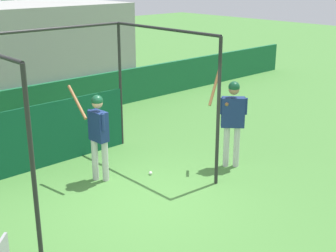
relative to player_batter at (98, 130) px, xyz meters
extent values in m
plane|color=#477F38|center=(0.14, -1.36, -1.09)|extent=(60.00, 60.00, 0.00)
cube|color=#196038|center=(0.14, 4.32, -0.54)|extent=(24.00, 0.12, 1.11)
cube|color=#195B33|center=(0.41, 4.78, 0.07)|extent=(0.45, 0.40, 0.10)
cube|color=#195B33|center=(0.41, 4.96, 0.30)|extent=(0.45, 0.06, 0.40)
cube|color=#195B33|center=(0.96, 4.78, 0.07)|extent=(0.45, 0.40, 0.10)
cube|color=#195B33|center=(0.96, 4.96, 0.30)|extent=(0.45, 0.06, 0.40)
cube|color=#195B33|center=(1.51, 4.78, 0.07)|extent=(0.45, 0.40, 0.10)
cube|color=#195B33|center=(1.51, 4.96, 0.30)|extent=(0.45, 0.06, 0.40)
cube|color=#195B33|center=(2.06, 4.78, 0.07)|extent=(0.45, 0.40, 0.10)
cube|color=#195B33|center=(2.06, 4.96, 0.30)|extent=(0.45, 0.06, 0.40)
cube|color=#195B33|center=(2.61, 4.78, 0.07)|extent=(0.45, 0.40, 0.10)
cube|color=#195B33|center=(2.61, 4.96, 0.30)|extent=(0.45, 0.06, 0.40)
cube|color=#195B33|center=(3.16, 4.78, 0.07)|extent=(0.45, 0.40, 0.10)
cube|color=#195B33|center=(3.16, 4.96, 0.30)|extent=(0.45, 0.06, 0.40)
cube|color=#195B33|center=(3.71, 4.78, 0.07)|extent=(0.45, 0.40, 0.10)
cube|color=#195B33|center=(3.71, 4.96, 0.30)|extent=(0.45, 0.06, 0.40)
cube|color=#195B33|center=(0.96, 5.58, 0.47)|extent=(0.45, 0.40, 0.10)
cube|color=#195B33|center=(0.96, 5.76, 0.70)|extent=(0.45, 0.06, 0.40)
cube|color=#195B33|center=(1.51, 5.58, 0.47)|extent=(0.45, 0.40, 0.10)
cube|color=#195B33|center=(1.51, 5.76, 0.70)|extent=(0.45, 0.06, 0.40)
cube|color=#195B33|center=(2.06, 5.58, 0.47)|extent=(0.45, 0.40, 0.10)
cube|color=#195B33|center=(2.06, 5.76, 0.70)|extent=(0.45, 0.06, 0.40)
cube|color=#195B33|center=(2.61, 5.58, 0.47)|extent=(0.45, 0.40, 0.10)
cube|color=#195B33|center=(2.61, 5.76, 0.70)|extent=(0.45, 0.06, 0.40)
cube|color=#195B33|center=(3.16, 5.58, 0.47)|extent=(0.45, 0.40, 0.10)
cube|color=#195B33|center=(3.16, 5.76, 0.70)|extent=(0.45, 0.06, 0.40)
cube|color=#195B33|center=(3.71, 5.58, 0.47)|extent=(0.45, 0.40, 0.10)
cube|color=#195B33|center=(3.71, 5.76, 0.70)|extent=(0.45, 0.06, 0.40)
cube|color=#195B33|center=(0.96, 6.38, 0.87)|extent=(0.45, 0.40, 0.10)
cube|color=#195B33|center=(1.51, 6.38, 0.87)|extent=(0.45, 0.40, 0.10)
cube|color=#195B33|center=(1.51, 6.56, 1.10)|extent=(0.45, 0.06, 0.40)
cube|color=#195B33|center=(2.06, 6.38, 0.87)|extent=(0.45, 0.40, 0.10)
cube|color=#195B33|center=(2.06, 6.56, 1.10)|extent=(0.45, 0.06, 0.40)
cube|color=#195B33|center=(2.61, 6.38, 0.87)|extent=(0.45, 0.40, 0.10)
cube|color=#195B33|center=(2.61, 6.56, 1.10)|extent=(0.45, 0.06, 0.40)
cube|color=#195B33|center=(3.16, 6.38, 0.87)|extent=(0.45, 0.40, 0.10)
cube|color=#195B33|center=(3.16, 6.56, 1.10)|extent=(0.45, 0.06, 0.40)
cube|color=#195B33|center=(3.71, 6.38, 0.87)|extent=(0.45, 0.40, 0.10)
cube|color=#195B33|center=(3.71, 6.56, 1.10)|extent=(0.45, 0.06, 0.40)
cube|color=#195B33|center=(1.51, 7.18, 1.27)|extent=(0.45, 0.40, 0.10)
cube|color=#195B33|center=(1.51, 7.36, 1.50)|extent=(0.45, 0.06, 0.40)
cube|color=#195B33|center=(2.06, 7.18, 1.27)|extent=(0.45, 0.40, 0.10)
cube|color=#195B33|center=(2.06, 7.36, 1.50)|extent=(0.45, 0.06, 0.40)
cube|color=#195B33|center=(2.61, 7.18, 1.27)|extent=(0.45, 0.40, 0.10)
cube|color=#195B33|center=(2.61, 7.36, 1.50)|extent=(0.45, 0.06, 0.40)
cube|color=#195B33|center=(3.16, 7.18, 1.27)|extent=(0.45, 0.40, 0.10)
cube|color=#195B33|center=(3.16, 7.36, 1.50)|extent=(0.45, 0.06, 0.40)
cube|color=#195B33|center=(3.71, 7.18, 1.27)|extent=(0.45, 0.40, 0.10)
cube|color=#195B33|center=(3.71, 7.36, 1.50)|extent=(0.45, 0.06, 0.40)
cube|color=#195B33|center=(2.06, 7.98, 1.67)|extent=(0.45, 0.40, 0.10)
cube|color=#195B33|center=(2.06, 8.16, 1.90)|extent=(0.45, 0.06, 0.40)
cube|color=#195B33|center=(2.61, 7.98, 1.67)|extent=(0.45, 0.40, 0.10)
cube|color=#195B33|center=(2.61, 8.16, 1.90)|extent=(0.45, 0.06, 0.40)
cube|color=#195B33|center=(3.16, 7.98, 1.67)|extent=(0.45, 0.40, 0.10)
cube|color=#195B33|center=(3.16, 8.16, 1.90)|extent=(0.45, 0.06, 0.40)
cube|color=#195B33|center=(3.71, 7.98, 1.67)|extent=(0.45, 0.40, 0.10)
cube|color=#195B33|center=(3.71, 8.16, 1.90)|extent=(0.45, 0.06, 0.40)
cylinder|color=#282828|center=(-2.25, -1.72, 0.39)|extent=(0.07, 0.07, 2.96)
cylinder|color=#282828|center=(1.63, -1.72, 0.39)|extent=(0.07, 0.07, 2.96)
cylinder|color=#282828|center=(1.63, 1.41, 0.39)|extent=(0.07, 0.07, 2.96)
cylinder|color=#282828|center=(1.63, -0.16, 1.86)|extent=(0.06, 3.13, 0.06)
cylinder|color=#282828|center=(-0.31, 1.41, 1.86)|extent=(3.89, 0.06, 0.06)
cube|color=#0F5133|center=(-0.31, 1.39, -0.38)|extent=(3.82, 0.03, 1.42)
cylinder|color=silver|center=(0.07, -0.10, -0.66)|extent=(0.14, 0.14, 0.86)
cylinder|color=silver|center=(-0.05, 0.08, -0.66)|extent=(0.14, 0.14, 0.86)
cube|color=navy|center=(0.01, -0.01, 0.08)|extent=(0.24, 0.41, 0.61)
sphere|color=tan|center=(0.01, -0.01, 0.55)|extent=(0.22, 0.22, 0.22)
sphere|color=#144C2D|center=(0.01, -0.01, 0.60)|extent=(0.23, 0.23, 0.23)
cylinder|color=navy|center=(-0.02, -0.22, 0.21)|extent=(0.07, 0.07, 0.34)
cylinder|color=navy|center=(-0.04, 0.20, 0.21)|extent=(0.07, 0.07, 0.34)
cylinder|color=brown|center=(-0.30, 0.22, 0.58)|extent=(0.16, 0.75, 0.55)
sphere|color=brown|center=(0.05, 0.18, 0.33)|extent=(0.08, 0.08, 0.08)
cylinder|color=silver|center=(2.61, -1.42, -0.63)|extent=(0.18, 0.18, 0.92)
cylinder|color=silver|center=(2.46, -1.27, -0.63)|extent=(0.18, 0.18, 0.92)
cube|color=navy|center=(2.54, -1.35, 0.15)|extent=(0.50, 0.51, 0.65)
sphere|color=#A37556|center=(2.54, -1.35, 0.65)|extent=(0.23, 0.23, 0.23)
sphere|color=#144C2D|center=(2.54, -1.35, 0.70)|extent=(0.24, 0.24, 0.24)
cylinder|color=navy|center=(2.69, -1.56, 0.29)|extent=(0.10, 0.10, 0.36)
cylinder|color=navy|center=(2.33, -1.19, 0.29)|extent=(0.10, 0.10, 0.36)
cylinder|color=brown|center=(2.27, -1.05, 0.74)|extent=(0.58, 0.25, 0.81)
sphere|color=brown|center=(2.36, -1.31, 0.35)|extent=(0.08, 0.08, 0.08)
sphere|color=white|center=(0.92, -0.51, -1.06)|extent=(0.07, 0.07, 0.07)
camera|label=1|loc=(-4.92, -7.43, 3.00)|focal=50.00mm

